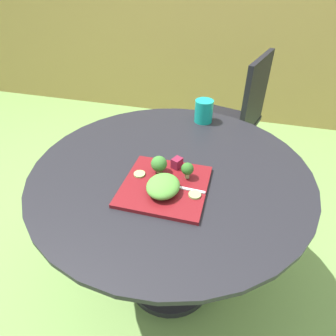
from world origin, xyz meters
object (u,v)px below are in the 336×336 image
at_px(patio_chair, 235,113).
at_px(fork, 178,187).
at_px(drinking_glass, 204,112).
at_px(salad_plate, 165,186).

height_order(patio_chair, fork, patio_chair).
bearing_deg(fork, patio_chair, 82.54).
relative_size(patio_chair, drinking_glass, 8.54).
height_order(drinking_glass, fork, drinking_glass).
distance_m(patio_chair, fork, 1.07).
bearing_deg(patio_chair, fork, -97.46).
xyz_separation_m(patio_chair, drinking_glass, (-0.14, -0.52, 0.23)).
bearing_deg(patio_chair, drinking_glass, -104.89).
relative_size(patio_chair, fork, 5.82).
height_order(salad_plate, drinking_glass, drinking_glass).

